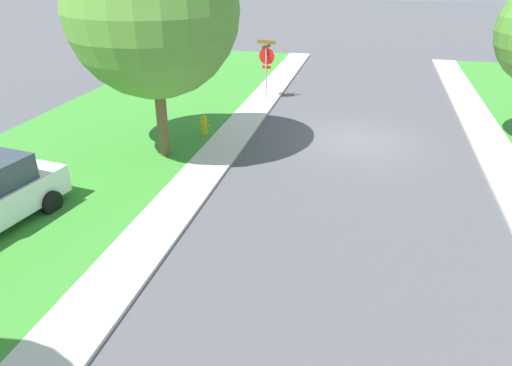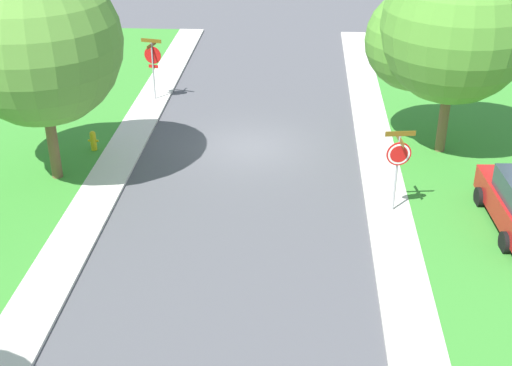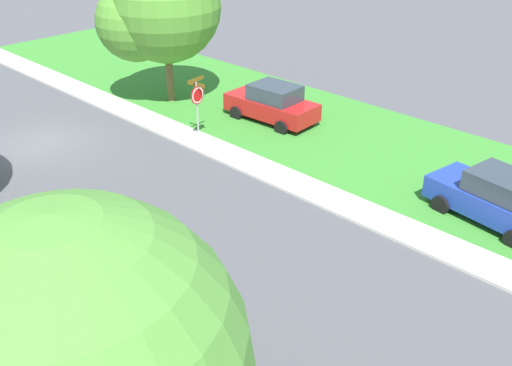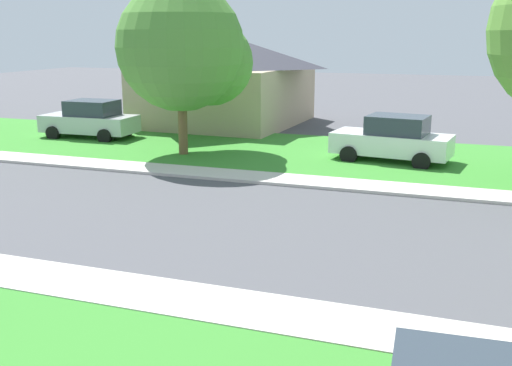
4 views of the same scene
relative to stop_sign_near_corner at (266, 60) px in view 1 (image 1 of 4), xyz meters
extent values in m
plane|color=#4C4C51|center=(-4.56, 4.60, -1.88)|extent=(120.00, 120.00, 0.00)
cube|color=beige|center=(0.14, 16.60, -1.83)|extent=(1.40, 56.00, 0.10)
cylinder|color=#9E9EA3|center=(0.01, 0.03, -0.58)|extent=(0.07, 0.07, 2.60)
cylinder|color=red|center=(0.00, -0.02, 0.17)|extent=(0.75, 0.19, 0.76)
cylinder|color=white|center=(-0.01, -0.04, 0.17)|extent=(0.65, 0.15, 0.67)
cylinder|color=red|center=(-0.01, -0.04, 0.17)|extent=(0.54, 0.12, 0.55)
cube|color=brown|center=(0.01, 0.03, 0.81)|extent=(0.90, 0.22, 0.16)
cube|color=brown|center=(0.01, 0.03, 0.62)|extent=(0.22, 0.90, 0.16)
cube|color=red|center=(0.00, -0.02, -0.33)|extent=(0.43, 0.11, 0.14)
cylinder|color=black|center=(3.23, 12.01, -1.56)|extent=(0.33, 0.67, 0.64)
cylinder|color=black|center=(5.01, 11.76, -1.56)|extent=(0.33, 0.67, 0.64)
cylinder|color=brown|center=(1.86, 7.64, -0.42)|extent=(0.36, 0.36, 2.91)
sphere|color=#578E34|center=(1.86, 7.64, 2.90)|extent=(5.31, 5.31, 5.31)
sphere|color=#578E34|center=(3.06, 6.85, 2.23)|extent=(3.72, 3.72, 3.72)
cylinder|color=gold|center=(1.21, 5.42, -1.53)|extent=(0.22, 0.22, 0.70)
sphere|color=gold|center=(1.21, 5.42, -1.16)|extent=(0.22, 0.22, 0.22)
cylinder|color=gold|center=(1.07, 5.42, -1.43)|extent=(0.10, 0.08, 0.08)
cylinder|color=gold|center=(1.35, 5.42, -1.43)|extent=(0.10, 0.08, 0.08)
camera|label=1|loc=(-4.71, 21.48, 4.42)|focal=33.04mm
camera|label=2|loc=(-6.42, 28.20, 9.04)|focal=48.44mm
camera|label=3|loc=(5.34, 26.87, 8.25)|focal=41.25mm
camera|label=4|loc=(-18.23, 10.63, 2.81)|focal=42.37mm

